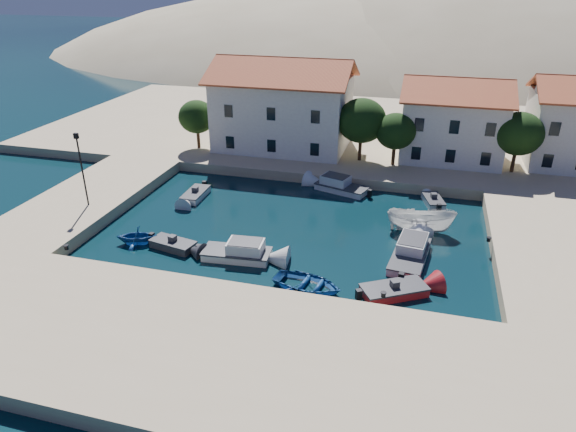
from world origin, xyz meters
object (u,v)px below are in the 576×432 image
Objects in this scene: cabin_cruiser_south at (237,252)px; boat_east at (420,231)px; lamppost at (81,163)px; cabin_cruiser_east at (410,254)px; building_left at (283,103)px; building_mid at (453,118)px; rowboat_south at (307,288)px.

cabin_cruiser_south is 14.91m from boat_east.
lamppost reaches higher than cabin_cruiser_east.
building_left is at bearing 92.75° from cabin_cruiser_south.
lamppost is at bearing 93.98° from boat_east.
building_mid reaches higher than cabin_cruiser_south.
building_left is 1.40× the size of building_mid.
lamppost is at bearing -119.90° from building_left.
cabin_cruiser_east is at bearing -39.98° from rowboat_south.
building_left reaches higher than building_mid.
lamppost is (-11.50, -20.00, -1.18)m from building_left.
cabin_cruiser_south is (14.65, -3.53, -4.28)m from lamppost.
lamppost is 1.35× the size of rowboat_south.
boat_east is at bearing -44.73° from building_left.
lamppost is at bearing 161.56° from cabin_cruiser_south.
building_left is 3.18× the size of rowboat_south.
cabin_cruiser_east is (12.11, 2.99, 0.00)m from cabin_cruiser_south.
lamppost reaches higher than cabin_cruiser_south.
building_left reaches higher than rowboat_south.
building_left is 23.04m from boat_east.
rowboat_south is (9.01, -26.00, -5.94)m from building_left.
rowboat_south is (-8.99, -27.00, -5.22)m from building_mid.
rowboat_south is at bearing -70.89° from building_left.
boat_east is at bearing 0.39° from cabin_cruiser_east.
lamppost is at bearing 82.66° from rowboat_south.
boat_east reaches higher than rowboat_south.
rowboat_south is 0.79× the size of cabin_cruiser_east.
building_mid is (18.00, 1.00, -0.71)m from building_left.
building_left reaches higher than lamppost.
building_mid is at bearing 3.18° from building_left.
building_mid is 1.79× the size of cabin_cruiser_east.
cabin_cruiser_east is at bearing -1.17° from lamppost.
building_left is 2.36× the size of lamppost.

